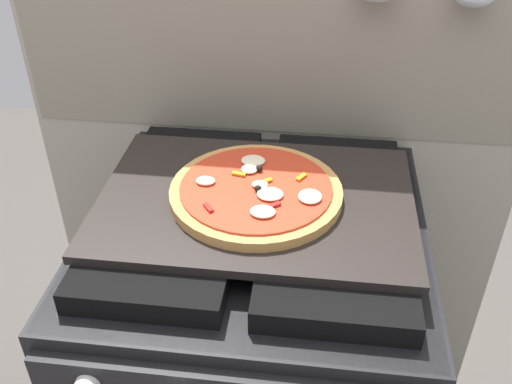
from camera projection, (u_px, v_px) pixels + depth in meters
kitchen_backsplash at (275, 159)px, 1.33m from camera, size 1.10×0.09×1.55m
stove at (256, 371)px, 1.25m from camera, size 0.60×0.64×0.90m
baking_tray at (256, 201)px, 0.99m from camera, size 0.54×0.38×0.02m
pizza_left at (255, 190)px, 0.98m from camera, size 0.30×0.30×0.03m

